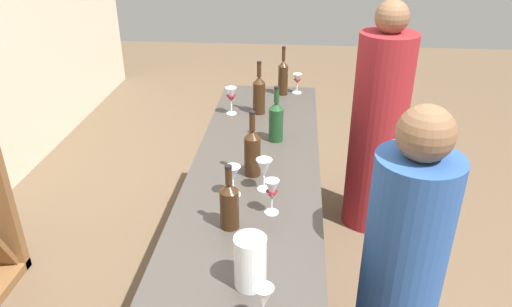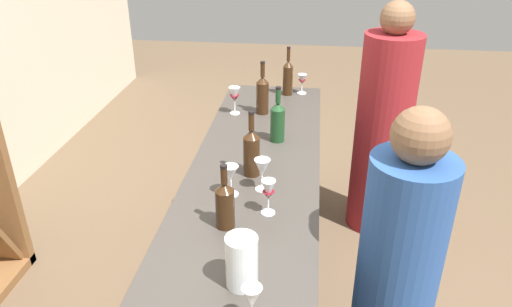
{
  "view_description": "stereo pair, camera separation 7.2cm",
  "coord_description": "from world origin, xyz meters",
  "px_view_note": "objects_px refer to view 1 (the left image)",
  "views": [
    {
      "loc": [
        -2.21,
        -0.19,
        2.13
      ],
      "look_at": [
        0.0,
        0.0,
        0.99
      ],
      "focal_mm": 34.13,
      "sensor_mm": 36.0,
      "label": 1
    },
    {
      "loc": [
        -2.2,
        -0.27,
        2.13
      ],
      "look_at": [
        0.0,
        0.0,
        0.99
      ],
      "focal_mm": 34.13,
      "sensor_mm": 36.0,
      "label": 2
    }
  ],
  "objects_px": {
    "wine_glass_far_center": "(233,175)",
    "person_center_guest": "(398,292)",
    "wine_glass_far_right": "(231,96)",
    "water_pitcher": "(250,262)",
    "wine_glass_near_right": "(272,191)",
    "wine_glass_far_left": "(264,169)",
    "wine_bottle_second_right_amber_brown": "(259,94)",
    "wine_bottle_center_olive_green": "(276,120)",
    "person_left_guest": "(378,130)",
    "wine_glass_near_left": "(297,80)",
    "wine_bottle_leftmost_amber_brown": "(229,204)",
    "wine_bottle_rightmost_amber_brown": "(283,77)",
    "wine_bottle_second_left_amber_brown": "(252,151)",
    "wine_glass_near_center": "(264,299)"
  },
  "relations": [
    {
      "from": "wine_bottle_center_olive_green",
      "to": "wine_glass_far_center",
      "type": "height_order",
      "value": "wine_bottle_center_olive_green"
    },
    {
      "from": "wine_glass_near_right",
      "to": "water_pitcher",
      "type": "xyz_separation_m",
      "value": [
        -0.45,
        0.05,
        -0.01
      ]
    },
    {
      "from": "wine_bottle_second_left_amber_brown",
      "to": "wine_glass_far_center",
      "type": "bearing_deg",
      "value": 160.66
    },
    {
      "from": "wine_glass_near_left",
      "to": "water_pitcher",
      "type": "distance_m",
      "value": 1.97
    },
    {
      "from": "wine_bottle_second_left_amber_brown",
      "to": "wine_glass_far_left",
      "type": "xyz_separation_m",
      "value": [
        -0.14,
        -0.07,
        -0.02
      ]
    },
    {
      "from": "wine_bottle_center_olive_green",
      "to": "person_left_guest",
      "type": "distance_m",
      "value": 0.98
    },
    {
      "from": "wine_glass_near_left",
      "to": "wine_bottle_second_right_amber_brown",
      "type": "bearing_deg",
      "value": 149.15
    },
    {
      "from": "wine_glass_far_right",
      "to": "water_pitcher",
      "type": "xyz_separation_m",
      "value": [
        -1.54,
        -0.27,
        -0.02
      ]
    },
    {
      "from": "wine_bottle_leftmost_amber_brown",
      "to": "wine_glass_far_right",
      "type": "distance_m",
      "value": 1.22
    },
    {
      "from": "wine_glass_near_center",
      "to": "wine_glass_far_left",
      "type": "xyz_separation_m",
      "value": [
        0.82,
        0.06,
        -0.0
      ]
    },
    {
      "from": "wine_glass_near_center",
      "to": "water_pitcher",
      "type": "bearing_deg",
      "value": 17.83
    },
    {
      "from": "wine_bottle_rightmost_amber_brown",
      "to": "wine_glass_near_left",
      "type": "xyz_separation_m",
      "value": [
        0.04,
        -0.1,
        -0.03
      ]
    },
    {
      "from": "wine_glass_far_right",
      "to": "water_pitcher",
      "type": "bearing_deg",
      "value": -169.96
    },
    {
      "from": "person_left_guest",
      "to": "wine_bottle_second_left_amber_brown",
      "type": "bearing_deg",
      "value": 38.04
    },
    {
      "from": "wine_bottle_leftmost_amber_brown",
      "to": "person_left_guest",
      "type": "height_order",
      "value": "person_left_guest"
    },
    {
      "from": "wine_glass_near_left",
      "to": "wine_glass_near_right",
      "type": "bearing_deg",
      "value": 176.64
    },
    {
      "from": "wine_glass_far_center",
      "to": "person_center_guest",
      "type": "bearing_deg",
      "value": -114.38
    },
    {
      "from": "wine_bottle_second_left_amber_brown",
      "to": "wine_glass_far_right",
      "type": "bearing_deg",
      "value": 15.11
    },
    {
      "from": "wine_glass_near_center",
      "to": "person_center_guest",
      "type": "height_order",
      "value": "person_center_guest"
    },
    {
      "from": "wine_bottle_rightmost_amber_brown",
      "to": "wine_glass_near_right",
      "type": "height_order",
      "value": "wine_bottle_rightmost_amber_brown"
    },
    {
      "from": "wine_bottle_leftmost_amber_brown",
      "to": "wine_bottle_rightmost_amber_brown",
      "type": "relative_size",
      "value": 0.85
    },
    {
      "from": "wine_glass_near_left",
      "to": "person_center_guest",
      "type": "height_order",
      "value": "person_center_guest"
    },
    {
      "from": "wine_bottle_second_left_amber_brown",
      "to": "person_center_guest",
      "type": "bearing_deg",
      "value": -128.88
    },
    {
      "from": "wine_glass_far_center",
      "to": "person_center_guest",
      "type": "relative_size",
      "value": 0.1
    },
    {
      "from": "wine_glass_far_center",
      "to": "person_left_guest",
      "type": "height_order",
      "value": "person_left_guest"
    },
    {
      "from": "wine_glass_near_right",
      "to": "person_center_guest",
      "type": "xyz_separation_m",
      "value": [
        -0.2,
        -0.53,
        -0.33
      ]
    },
    {
      "from": "wine_bottle_center_olive_green",
      "to": "wine_glass_far_left",
      "type": "relative_size",
      "value": 2.02
    },
    {
      "from": "wine_bottle_leftmost_amber_brown",
      "to": "wine_bottle_second_left_amber_brown",
      "type": "xyz_separation_m",
      "value": [
        0.44,
        -0.05,
        0.02
      ]
    },
    {
      "from": "wine_glass_near_right",
      "to": "wine_glass_far_left",
      "type": "xyz_separation_m",
      "value": [
        0.19,
        0.05,
        0.0
      ]
    },
    {
      "from": "wine_glass_near_left",
      "to": "person_left_guest",
      "type": "bearing_deg",
      "value": -105.37
    },
    {
      "from": "wine_bottle_leftmost_amber_brown",
      "to": "water_pitcher",
      "type": "height_order",
      "value": "wine_bottle_leftmost_amber_brown"
    },
    {
      "from": "wine_glass_far_left",
      "to": "wine_bottle_second_right_amber_brown",
      "type": "bearing_deg",
      "value": 6.15
    },
    {
      "from": "wine_bottle_leftmost_amber_brown",
      "to": "water_pitcher",
      "type": "bearing_deg",
      "value": -160.57
    },
    {
      "from": "wine_glass_near_center",
      "to": "wine_glass_far_right",
      "type": "xyz_separation_m",
      "value": [
        1.72,
        0.33,
        0.01
      ]
    },
    {
      "from": "wine_bottle_second_right_amber_brown",
      "to": "wine_glass_far_center",
      "type": "xyz_separation_m",
      "value": [
        -0.99,
        0.04,
        -0.02
      ]
    },
    {
      "from": "wine_bottle_rightmost_amber_brown",
      "to": "wine_glass_far_center",
      "type": "height_order",
      "value": "wine_bottle_rightmost_amber_brown"
    },
    {
      "from": "wine_glass_far_right",
      "to": "person_center_guest",
      "type": "distance_m",
      "value": 1.58
    },
    {
      "from": "wine_bottle_rightmost_amber_brown",
      "to": "wine_glass_far_left",
      "type": "xyz_separation_m",
      "value": [
        -1.29,
        0.04,
        -0.02
      ]
    },
    {
      "from": "wine_bottle_center_olive_green",
      "to": "wine_glass_near_center",
      "type": "distance_m",
      "value": 1.36
    },
    {
      "from": "wine_glass_far_center",
      "to": "wine_glass_near_right",
      "type": "bearing_deg",
      "value": -125.28
    },
    {
      "from": "wine_glass_far_left",
      "to": "wine_bottle_center_olive_green",
      "type": "bearing_deg",
      "value": -2.87
    },
    {
      "from": "wine_glass_near_left",
      "to": "wine_bottle_leftmost_amber_brown",
      "type": "bearing_deg",
      "value": 171.14
    },
    {
      "from": "wine_bottle_second_left_amber_brown",
      "to": "wine_bottle_rightmost_amber_brown",
      "type": "relative_size",
      "value": 0.99
    },
    {
      "from": "wine_glass_near_center",
      "to": "wine_glass_far_center",
      "type": "distance_m",
      "value": 0.79
    },
    {
      "from": "wine_glass_near_left",
      "to": "wine_glass_near_center",
      "type": "xyz_separation_m",
      "value": [
        -2.15,
        0.08,
        0.01
      ]
    },
    {
      "from": "wine_glass_near_left",
      "to": "person_left_guest",
      "type": "xyz_separation_m",
      "value": [
        -0.16,
        -0.57,
        -0.29
      ]
    },
    {
      "from": "wine_bottle_leftmost_amber_brown",
      "to": "water_pitcher",
      "type": "distance_m",
      "value": 0.35
    },
    {
      "from": "wine_glass_far_right",
      "to": "water_pitcher",
      "type": "distance_m",
      "value": 1.56
    },
    {
      "from": "person_left_guest",
      "to": "wine_glass_near_center",
      "type": "bearing_deg",
      "value": 56.85
    },
    {
      "from": "wine_bottle_second_left_amber_brown",
      "to": "wine_glass_far_right",
      "type": "distance_m",
      "value": 0.79
    }
  ]
}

